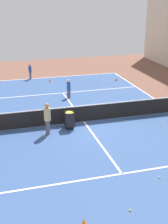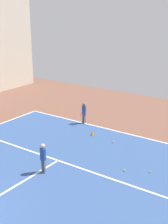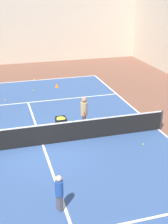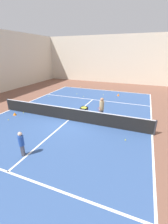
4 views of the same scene
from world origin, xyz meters
The scene contains 9 objects.
line_baseline_near centered at (0.00, -10.15, 0.01)m, with size 11.47×0.10×0.00m, color white.
line_service_near centered at (0.00, -5.58, 0.01)m, with size 11.47×0.10×0.00m, color white.
player_near_baseline centered at (1.78, -10.16, 0.72)m, with size 0.27×0.58×1.25m.
child_midcourt centered at (-0.17, -4.45, 0.74)m, with size 0.35×0.35×1.28m.
training_cone_1 centered at (0.36, -8.90, 0.11)m, with size 0.18×0.18×0.22m, color orange.
tennis_ball_3 centered at (-1.02, -8.74, 0.04)m, with size 0.07×0.07×0.07m, color yellow.
tennis_ball_8 centered at (-3.79, -6.95, 0.04)m, with size 0.07×0.07×0.07m, color yellow.
tennis_ball_9 centered at (6.01, -9.27, 0.04)m, with size 0.07×0.07×0.07m, color yellow.
tennis_ball_16 centered at (-2.88, -6.44, 0.04)m, with size 0.07×0.07×0.07m, color yellow.
Camera 2 is at (-8.10, 4.00, 6.46)m, focal length 50.00 mm.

